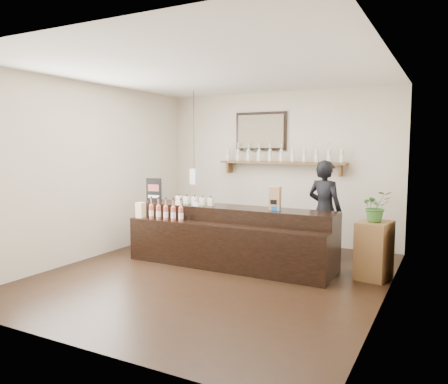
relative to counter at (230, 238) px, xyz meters
name	(u,v)px	position (x,y,z in m)	size (l,w,h in m)	color
ground	(214,275)	(0.04, -0.58, -0.41)	(5.00, 5.00, 0.00)	black
room_shell	(214,153)	(0.04, -0.58, 1.29)	(5.00, 5.00, 5.00)	beige
back_wall_decor	(268,149)	(-0.11, 1.79, 1.34)	(2.66, 0.96, 1.69)	brown
counter	(230,238)	(0.00, 0.00, 0.00)	(3.15, 0.84, 1.03)	black
promo_sign	(154,190)	(-1.47, 0.08, 0.66)	(0.28, 0.06, 0.39)	black
paper_bag	(275,198)	(0.68, 0.11, 0.64)	(0.16, 0.13, 0.34)	#A1774D
tape_dispenser	(276,207)	(0.71, 0.07, 0.51)	(0.14, 0.07, 0.11)	#1756A7
side_cabinet	(374,250)	(2.04, 0.33, -0.02)	(0.47, 0.59, 0.78)	brown
potted_plant	(376,206)	(2.04, 0.33, 0.58)	(0.38, 0.33, 0.42)	#336428
shopkeeper	(325,204)	(1.18, 0.97, 0.48)	(0.65, 0.43, 1.79)	black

